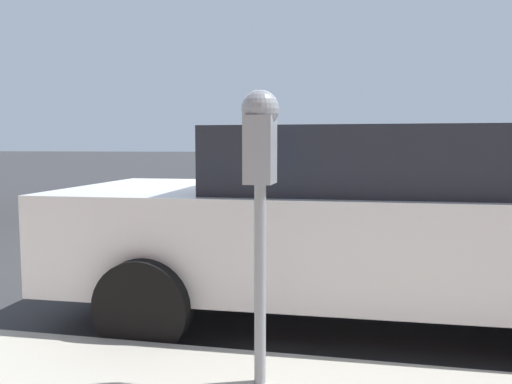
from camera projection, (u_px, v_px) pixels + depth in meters
ground_plane at (238, 275)px, 5.30m from camera, size 220.00×220.00×0.00m
parking_meter at (260, 162)px, 2.51m from camera, size 0.21×0.19×1.51m
car_white at (372, 219)px, 3.86m from camera, size 2.14×4.71×1.50m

